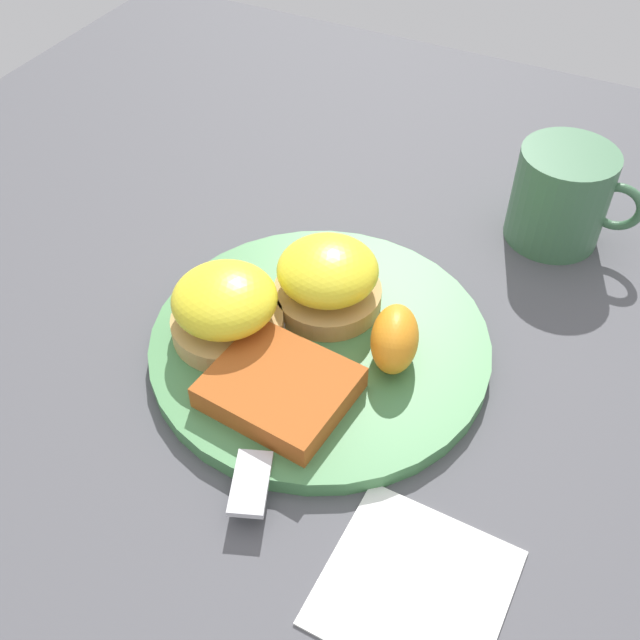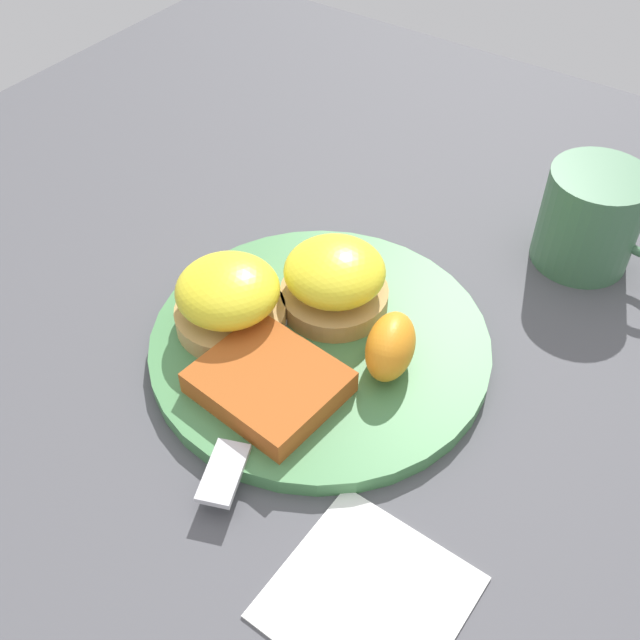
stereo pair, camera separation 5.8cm
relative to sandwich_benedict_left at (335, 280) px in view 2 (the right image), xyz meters
The scene contains 9 objects.
ground_plane 0.06m from the sandwich_benedict_left, 72.53° to the right, with size 1.10×1.10×0.00m, color #4C4C51.
plate 0.05m from the sandwich_benedict_left, 72.53° to the right, with size 0.27×0.27×0.01m, color #47844C.
sandwich_benedict_left is the anchor object (origin of this frame).
sandwich_benedict_right 0.09m from the sandwich_benedict_left, 130.66° to the right, with size 0.09×0.09×0.06m.
hashbrown_patty 0.11m from the sandwich_benedict_left, 82.01° to the right, with size 0.10×0.09×0.02m, color #AC511D.
orange_wedge 0.08m from the sandwich_benedict_left, 24.06° to the right, with size 0.06×0.04×0.04m, color orange.
fork 0.11m from the sandwich_benedict_left, 88.83° to the right, with size 0.10×0.23×0.00m.
cup 0.24m from the sandwich_benedict_left, 53.10° to the left, with size 0.12×0.09×0.09m.
napkin 0.25m from the sandwich_benedict_left, 51.14° to the right, with size 0.11×0.11×0.00m, color white.
Camera 2 is at (0.23, -0.33, 0.44)m, focal length 42.00 mm.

